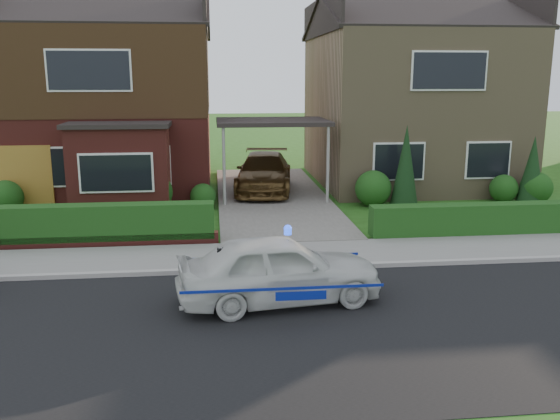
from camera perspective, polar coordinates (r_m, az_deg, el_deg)
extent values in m
plane|color=#214C14|center=(10.50, 5.29, -11.07)|extent=(120.00, 120.00, 0.00)
cube|color=black|center=(10.50, 5.29, -11.07)|extent=(60.00, 6.00, 0.02)
cube|color=#9E9993|center=(13.28, 2.65, -5.56)|extent=(60.00, 0.16, 0.12)
cube|color=slate|center=(14.27, 1.99, -4.28)|extent=(60.00, 2.00, 0.10)
cube|color=#666059|center=(20.91, -0.75, 1.27)|extent=(3.80, 12.00, 0.12)
cube|color=maroon|center=(23.74, -15.77, 9.09)|extent=(7.20, 8.00, 5.80)
cube|color=white|center=(20.31, -21.72, 3.85)|extent=(1.80, 0.08, 1.30)
cube|color=white|center=(19.70, -12.78, 4.19)|extent=(1.60, 0.08, 1.30)
cube|color=white|center=(19.74, -17.91, 12.66)|extent=(2.60, 0.08, 1.30)
cube|color=black|center=(23.70, -15.98, 12.58)|extent=(7.26, 8.06, 2.90)
cube|color=maroon|center=(19.14, -15.14, 3.67)|extent=(3.00, 1.40, 2.70)
cube|color=black|center=(18.98, -15.39, 7.90)|extent=(3.20, 1.60, 0.14)
cube|color=#917B58|center=(24.70, 12.22, 9.40)|extent=(7.20, 8.00, 5.80)
cube|color=white|center=(20.55, 11.35, 4.60)|extent=(1.80, 0.08, 1.30)
cube|color=white|center=(21.72, 19.37, 4.56)|extent=(1.60, 0.08, 1.30)
cube|color=white|center=(20.89, 15.97, 12.76)|extent=(2.60, 0.08, 1.30)
cube|color=black|center=(20.55, -0.77, 8.50)|extent=(3.80, 3.00, 0.14)
cylinder|color=gray|center=(19.21, -5.41, 4.09)|extent=(0.10, 0.10, 2.70)
cylinder|color=gray|center=(19.57, 4.62, 4.26)|extent=(0.10, 0.10, 2.70)
cube|color=brown|center=(20.58, -23.97, 2.77)|extent=(2.20, 0.10, 2.10)
cube|color=maroon|center=(15.71, -20.15, -2.98)|extent=(7.70, 0.25, 0.36)
cube|color=#173A12|center=(15.90, -19.97, -3.46)|extent=(7.50, 0.55, 0.90)
cube|color=#173A12|center=(17.21, 20.84, -2.32)|extent=(7.50, 0.55, 0.80)
sphere|color=#173A12|center=(20.32, -24.90, 1.10)|extent=(1.08, 1.08, 1.08)
sphere|color=#173A12|center=(19.14, -12.25, 1.72)|extent=(1.32, 1.32, 1.32)
sphere|color=#173A12|center=(19.38, -7.42, 1.32)|extent=(0.84, 0.84, 0.84)
sphere|color=#173A12|center=(19.84, 8.95, 2.07)|extent=(1.20, 1.20, 1.20)
sphere|color=#173A12|center=(21.62, 20.73, 1.94)|extent=(0.96, 0.96, 0.96)
sphere|color=#173A12|center=(21.82, 23.44, 1.97)|extent=(1.08, 1.08, 1.08)
cone|color=black|center=(19.82, 11.97, 3.99)|extent=(0.90, 0.90, 2.60)
cone|color=black|center=(21.63, 23.10, 3.42)|extent=(0.90, 0.90, 2.20)
imported|color=silver|center=(11.24, -0.10, -5.79)|extent=(2.07, 4.02, 1.31)
sphere|color=#193FF2|center=(11.05, 0.89, -2.14)|extent=(0.17, 0.17, 0.17)
cube|color=navy|center=(10.53, 0.37, -7.40)|extent=(3.54, 0.02, 0.05)
cube|color=navy|center=(12.00, -0.51, -4.85)|extent=(3.54, 0.02, 0.05)
ellipsoid|color=black|center=(11.01, -5.64, -4.80)|extent=(0.22, 0.17, 0.21)
sphere|color=white|center=(10.95, -5.56, -4.95)|extent=(0.11, 0.11, 0.11)
sphere|color=black|center=(10.94, -5.55, -4.13)|extent=(0.13, 0.13, 0.13)
cone|color=black|center=(10.94, -5.80, -3.80)|extent=(0.04, 0.04, 0.05)
cone|color=black|center=(10.94, -5.32, -3.79)|extent=(0.04, 0.04, 0.05)
imported|color=brown|center=(21.59, -1.54, 3.63)|extent=(2.53, 4.91, 1.36)
imported|color=gray|center=(16.77, -19.15, -1.09)|extent=(0.59, 0.56, 0.84)
imported|color=gray|center=(19.07, -16.04, 0.64)|extent=(0.49, 0.49, 0.78)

